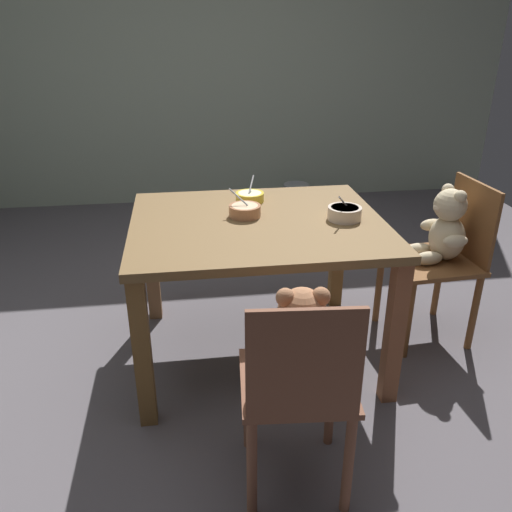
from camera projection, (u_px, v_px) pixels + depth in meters
ground_plane at (257, 355)px, 2.70m from camera, size 5.20×5.20×0.04m
wall_rear at (215, 51)px, 4.46m from camera, size 5.20×0.08×2.60m
dining_table at (257, 241)px, 2.44m from camera, size 1.15×0.97×0.72m
teddy_chair_near_front at (300, 362)px, 1.70m from camera, size 0.41×0.41×0.83m
teddy_chair_near_right at (444, 240)px, 2.64m from camera, size 0.44×0.44×0.84m
porridge_bowl_cream_near_right at (344, 213)px, 2.40m from camera, size 0.15×0.15×0.14m
porridge_bowl_terracotta_center at (245, 210)px, 2.43m from camera, size 0.15×0.15×0.13m
porridge_bowl_yellow_far_center at (250, 197)px, 2.63m from camera, size 0.14×0.15×0.12m
metal_pail at (296, 196)px, 4.67m from camera, size 0.23×0.23×0.23m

